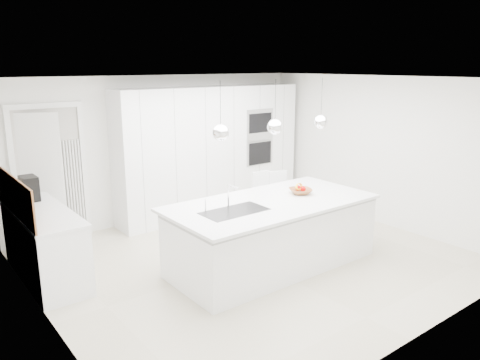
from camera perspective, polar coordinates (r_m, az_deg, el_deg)
floor at (r=6.69m, az=1.60°, el=-9.68°), size 5.50×5.50×0.00m
wall_back at (r=8.33m, az=-9.31°, el=3.89°), size 5.50×0.00×5.50m
wall_left at (r=5.07m, az=-23.17°, el=-3.60°), size 0.00×5.00×5.00m
ceiling at (r=6.13m, az=1.76°, el=12.26°), size 5.50×5.50×0.00m
tall_cabinets at (r=8.51m, az=-3.57°, el=3.57°), size 3.60×0.60×2.30m
oven_stack at (r=8.77m, az=2.44°, el=5.22°), size 0.62×0.04×1.05m
doorway_frame at (r=7.64m, az=-22.07°, el=0.40°), size 1.11×0.08×2.13m
hallway_door at (r=7.54m, az=-23.76°, el=-0.09°), size 0.76×0.38×2.00m
radiator at (r=7.76m, az=-19.67°, el=-0.52°), size 0.32×0.04×1.40m
left_base_cabinets at (r=6.51m, az=-22.69°, el=-7.42°), size 0.60×1.80×0.86m
left_worktop at (r=6.36m, az=-23.07°, el=-3.64°), size 0.62×1.82×0.04m
oak_backsplash at (r=6.23m, az=-25.85°, el=-1.69°), size 0.02×1.80×0.50m
island_base at (r=6.37m, az=4.04°, el=-6.76°), size 2.80×1.20×0.86m
island_worktop at (r=6.26m, az=3.81°, el=-2.78°), size 2.84×1.40×0.04m
island_sink at (r=5.85m, az=-0.67°, el=-4.58°), size 0.84×0.44×0.18m
island_tap at (r=5.97m, az=-1.45°, el=-1.91°), size 0.02×0.02×0.30m
pendant_left at (r=5.49m, az=-2.38°, el=5.76°), size 0.20×0.20×0.20m
pendant_mid at (r=6.01m, az=4.28°, el=6.46°), size 0.20×0.20×0.20m
pendant_right at (r=6.61m, az=9.82°, el=6.97°), size 0.20×0.20×0.20m
fruit_bowl at (r=6.64m, az=7.40°, el=-1.37°), size 0.42×0.42×0.08m
espresso_machine at (r=6.86m, az=-24.31°, el=-0.93°), size 0.20×0.31×0.33m
bar_stool_left at (r=7.50m, az=3.14°, el=-2.93°), size 0.36×0.48×1.01m
bar_stool_right at (r=7.63m, az=5.23°, el=-2.74°), size 0.43×0.52×0.99m
apple_a at (r=6.65m, az=7.69°, el=-1.08°), size 0.08×0.08×0.08m
apple_b at (r=6.69m, az=7.10°, el=-0.97°), size 0.08×0.08×0.08m
banana_bunch at (r=6.62m, az=7.19°, el=-0.79°), size 0.21×0.16×0.19m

